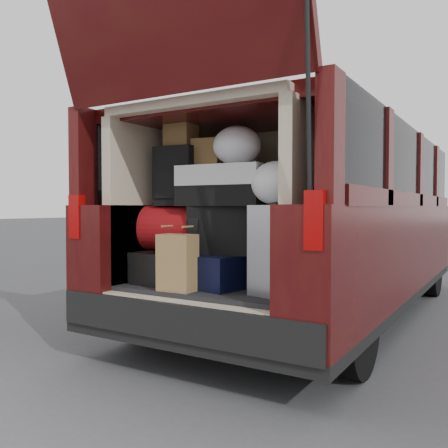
% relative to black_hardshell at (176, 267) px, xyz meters
% --- Properties ---
extents(ground, '(80.00, 80.00, 0.00)m').
position_rel_black_hardshell_xyz_m(ground, '(0.35, -0.12, -0.66)').
color(ground, '#3B3B3D').
rests_on(ground, ground).
extents(minivan, '(1.90, 5.35, 2.77)m').
position_rel_black_hardshell_xyz_m(minivan, '(0.35, 1.73, 0.25)').
color(minivan, black).
rests_on(minivan, ground).
extents(load_floor, '(1.24, 1.05, 0.55)m').
position_rel_black_hardshell_xyz_m(load_floor, '(0.35, 0.15, -0.39)').
color(load_floor, black).
rests_on(load_floor, ground).
extents(black_hardshell, '(0.45, 0.59, 0.22)m').
position_rel_black_hardshell_xyz_m(black_hardshell, '(0.00, 0.00, 0.00)').
color(black_hardshell, black).
rests_on(black_hardshell, load_floor).
extents(navy_hardshell, '(0.49, 0.57, 0.22)m').
position_rel_black_hardshell_xyz_m(navy_hardshell, '(0.37, 0.02, -0.00)').
color(navy_hardshell, black).
rests_on(navy_hardshell, load_floor).
extents(silver_roller, '(0.29, 0.40, 0.55)m').
position_rel_black_hardshell_xyz_m(silver_roller, '(0.83, -0.03, 0.16)').
color(silver_roller, silver).
rests_on(silver_roller, load_floor).
extents(kraft_bag, '(0.24, 0.16, 0.36)m').
position_rel_black_hardshell_xyz_m(kraft_bag, '(0.23, -0.28, 0.07)').
color(kraft_bag, '#A07548').
rests_on(kraft_bag, load_floor).
extents(red_duffel, '(0.55, 0.41, 0.32)m').
position_rel_black_hardshell_xyz_m(red_duffel, '(-0.01, 0.03, 0.27)').
color(red_duffel, maroon).
rests_on(red_duffel, black_hardshell).
extents(black_soft_case, '(0.49, 0.34, 0.32)m').
position_rel_black_hardshell_xyz_m(black_soft_case, '(0.38, 0.05, 0.27)').
color(black_soft_case, black).
rests_on(black_soft_case, navy_hardshell).
extents(backpack, '(0.31, 0.21, 0.42)m').
position_rel_black_hardshell_xyz_m(backpack, '(-0.01, 0.02, 0.65)').
color(backpack, black).
rests_on(backpack, red_duffel).
extents(twotone_duffel, '(0.63, 0.35, 0.27)m').
position_rel_black_hardshell_xyz_m(twotone_duffel, '(0.38, 0.05, 0.57)').
color(twotone_duffel, white).
rests_on(twotone_duffel, black_soft_case).
extents(grocery_sack_lower, '(0.21, 0.18, 0.19)m').
position_rel_black_hardshell_xyz_m(grocery_sack_lower, '(-0.01, 0.07, 0.95)').
color(grocery_sack_lower, brown).
rests_on(grocery_sack_lower, backpack).
extents(grocery_sack_upper, '(0.23, 0.20, 0.20)m').
position_rel_black_hardshell_xyz_m(grocery_sack_upper, '(0.19, 0.12, 0.81)').
color(grocery_sack_upper, brown).
rests_on(grocery_sack_upper, twotone_duffel).
extents(plastic_bag_center, '(0.39, 0.37, 0.27)m').
position_rel_black_hardshell_xyz_m(plastic_bag_center, '(0.45, 0.08, 0.84)').
color(plastic_bag_center, white).
rests_on(plastic_bag_center, twotone_duffel).
extents(plastic_bag_right, '(0.36, 0.35, 0.27)m').
position_rel_black_hardshell_xyz_m(plastic_bag_right, '(0.80, -0.04, 0.57)').
color(plastic_bag_right, white).
rests_on(plastic_bag_right, silver_roller).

